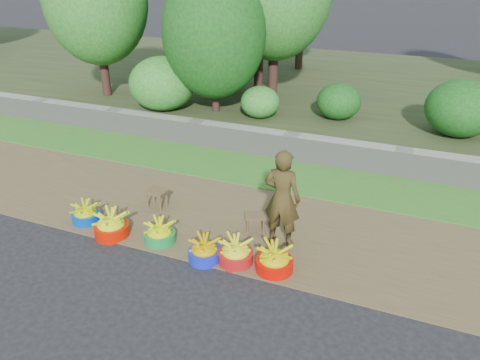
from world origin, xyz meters
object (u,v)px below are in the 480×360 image
at_px(basin_b, 111,226).
at_px(vendor_woman, 282,199).
at_px(basin_e, 236,253).
at_px(basin_c, 160,233).
at_px(stool_left, 156,194).
at_px(basin_a, 86,214).
at_px(basin_f, 274,260).
at_px(stool_right, 255,218).
at_px(basin_d, 204,251).

relative_size(basin_b, vendor_woman, 0.35).
bearing_deg(basin_e, vendor_woman, 58.17).
relative_size(basin_b, basin_c, 1.13).
distance_m(basin_c, stool_left, 1.09).
bearing_deg(basin_a, basin_b, -15.79).
height_order(basin_b, basin_e, basin_b).
xyz_separation_m(basin_f, stool_right, (-0.59, 0.85, 0.07)).
relative_size(basin_f, stool_right, 1.33).
relative_size(basin_b, basin_f, 1.02).
distance_m(basin_a, stool_left, 1.18).
relative_size(basin_d, basin_f, 0.89).
height_order(basin_c, basin_d, basin_c).
height_order(basin_d, basin_f, basin_f).
height_order(basin_b, basin_d, basin_b).
height_order(stool_right, vendor_woman, vendor_woman).
xyz_separation_m(basin_d, stool_left, (-1.42, 1.06, 0.11)).
bearing_deg(vendor_woman, stool_right, -19.40).
height_order(stool_left, vendor_woman, vendor_woman).
distance_m(basin_b, basin_f, 2.59).
height_order(basin_b, basin_c, basin_b).
bearing_deg(basin_f, vendor_woman, 100.89).
relative_size(basin_d, stool_left, 1.26).
xyz_separation_m(basin_c, basin_f, (1.81, -0.02, 0.02)).
distance_m(basin_d, stool_right, 1.06).
xyz_separation_m(basin_a, basin_f, (3.22, -0.08, 0.02)).
bearing_deg(basin_a, basin_e, -2.21).
bearing_deg(stool_right, basin_b, -154.53).
bearing_deg(basin_d, basin_c, 169.60).
distance_m(stool_left, vendor_woman, 2.35).
relative_size(basin_e, vendor_woman, 0.33).
height_order(basin_d, basin_e, basin_e).
distance_m(basin_d, stool_left, 1.78).
distance_m(basin_e, vendor_woman, 1.01).
relative_size(stool_left, vendor_woman, 0.25).
distance_m(basin_b, stool_left, 1.04).
relative_size(stool_right, vendor_woman, 0.26).
bearing_deg(basin_e, stool_left, 152.90).
bearing_deg(basin_c, basin_d, -10.40).
height_order(basin_f, stool_right, basin_f).
relative_size(basin_b, stool_left, 1.44).
relative_size(basin_a, basin_c, 0.95).
bearing_deg(stool_right, vendor_woman, -21.13).
xyz_separation_m(basin_c, basin_e, (1.25, -0.04, 0.01)).
height_order(basin_c, basin_e, basin_e).
xyz_separation_m(basin_a, stool_right, (2.63, 0.77, 0.09)).
xyz_separation_m(basin_d, basin_e, (0.43, 0.11, 0.01)).
xyz_separation_m(basin_a, basin_b, (0.63, -0.18, 0.03)).
xyz_separation_m(basin_c, stool_right, (1.21, 0.83, 0.09)).
distance_m(basin_d, basin_f, 1.00).
xyz_separation_m(basin_b, basin_d, (1.60, -0.03, -0.02)).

